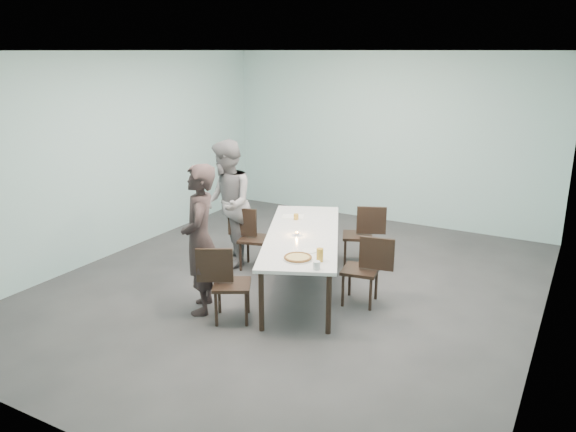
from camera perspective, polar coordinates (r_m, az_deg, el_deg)
The scene contains 16 objects.
ground at distance 7.50m, azimuth 0.42°, elevation -7.13°, with size 7.00×7.00×0.00m, color #333335.
room_shell at distance 6.94m, azimuth 0.45°, elevation 8.38°, with size 6.02×7.02×3.01m.
table at distance 7.21m, azimuth 1.48°, elevation -2.21°, with size 1.87×2.74×0.75m.
chair_near_left at distance 6.47m, azimuth -6.45°, elevation -6.39°, with size 0.64×0.57×0.87m.
chair_far_left at distance 7.98m, azimuth -3.89°, elevation -1.82°, with size 0.65×0.51×0.87m.
chair_near_right at distance 6.88m, azimuth 8.04°, elevation -5.01°, with size 0.64×0.48×0.87m.
chair_far_right at distance 8.15m, azimuth 7.65°, elevation -1.55°, with size 0.65×0.55×0.87m.
diner_near at distance 6.61m, azimuth -8.94°, elevation -2.37°, with size 0.65×0.43×1.78m, color black.
diner_far at distance 7.99m, azimuth -6.25°, elevation 1.21°, with size 0.88×0.69×1.82m, color slate.
pizza at distance 6.31m, azimuth 1.01°, elevation -4.25°, with size 0.34×0.34×0.04m.
side_plate at distance 6.57m, azimuth 2.25°, elevation -3.54°, with size 0.18×0.18×0.01m, color white.
beer_glass at distance 6.24m, azimuth 3.25°, elevation -3.97°, with size 0.08×0.08×0.15m, color gold.
water_tumbler at distance 6.03m, azimuth 2.91°, elevation -5.03°, with size 0.08×0.08×0.09m, color silver.
tealight at distance 7.11m, azimuth 0.89°, elevation -1.82°, with size 0.06×0.06×0.05m.
amber_tumbler at distance 7.77m, azimuth 0.83°, elevation -0.07°, with size 0.07×0.07×0.08m, color gold.
menu at distance 7.91m, azimuth 0.51°, elevation -0.05°, with size 0.30×0.22×0.01m, color silver.
Camera 1 is at (3.28, -6.03, 3.01)m, focal length 35.00 mm.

